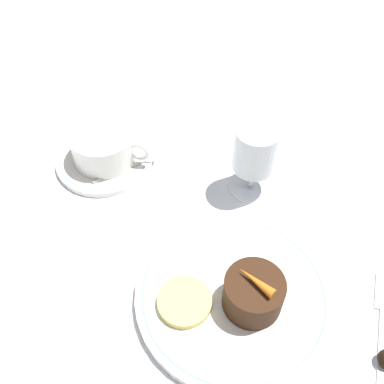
{
  "coord_description": "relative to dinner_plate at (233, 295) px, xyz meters",
  "views": [
    {
      "loc": [
        0.04,
        -0.31,
        0.52
      ],
      "look_at": [
        -0.07,
        0.08,
        0.04
      ],
      "focal_mm": 42.0,
      "sensor_mm": 36.0,
      "label": 1
    }
  ],
  "objects": [
    {
      "name": "fork",
      "position": [
        0.18,
        0.02,
        -0.01
      ],
      "size": [
        0.02,
        0.18,
        0.01
      ],
      "color": "silver",
      "rests_on": "ground_plane"
    },
    {
      "name": "ground_plane",
      "position": [
        -0.02,
        0.05,
        -0.01
      ],
      "size": [
        3.0,
        3.0,
        0.0
      ],
      "primitive_type": "plane",
      "color": "white"
    },
    {
      "name": "carrot_garnish",
      "position": [
        0.02,
        -0.01,
        0.06
      ],
      "size": [
        0.05,
        0.03,
        0.01
      ],
      "color": "orange",
      "rests_on": "dessert_cake"
    },
    {
      "name": "saucer",
      "position": [
        -0.25,
        0.18,
        -0.0
      ],
      "size": [
        0.15,
        0.15,
        0.01
      ],
      "color": "white",
      "rests_on": "ground_plane"
    },
    {
      "name": "dinner_plate",
      "position": [
        0.0,
        0.0,
        0.0
      ],
      "size": [
        0.25,
        0.25,
        0.01
      ],
      "color": "white",
      "rests_on": "ground_plane"
    },
    {
      "name": "dessert_cake",
      "position": [
        0.02,
        -0.01,
        0.03
      ],
      "size": [
        0.07,
        0.07,
        0.05
      ],
      "color": "#381E0F",
      "rests_on": "dinner_plate"
    },
    {
      "name": "wine_glass",
      "position": [
        -0.01,
        0.19,
        0.07
      ],
      "size": [
        0.07,
        0.07,
        0.12
      ],
      "color": "silver",
      "rests_on": "ground_plane"
    },
    {
      "name": "spoon",
      "position": [
        -0.2,
        0.17,
        0.0
      ],
      "size": [
        0.08,
        0.09,
        0.0
      ],
      "color": "silver",
      "rests_on": "saucer"
    },
    {
      "name": "coffee_cup",
      "position": [
        -0.25,
        0.18,
        0.03
      ],
      "size": [
        0.13,
        0.1,
        0.05
      ],
      "color": "white",
      "rests_on": "saucer"
    },
    {
      "name": "pineapple_slice",
      "position": [
        -0.05,
        -0.03,
        0.01
      ],
      "size": [
        0.07,
        0.07,
        0.01
      ],
      "color": "#EFE075",
      "rests_on": "dinner_plate"
    }
  ]
}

